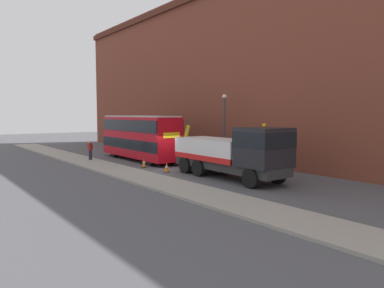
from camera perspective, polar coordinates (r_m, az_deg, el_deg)
name	(u,v)px	position (r m, az deg, el deg)	size (l,w,h in m)	color
ground_plane	(176,169)	(28.27, -2.51, -3.88)	(120.00, 120.00, 0.00)	#4C4C51
near_kerb	(127,173)	(26.14, -10.14, -4.48)	(60.00, 2.80, 0.15)	gray
building_facade	(240,69)	(32.48, 7.46, 11.48)	(60.00, 1.50, 16.00)	brown
recovery_tow_truck	(233,152)	(23.71, 6.33, -1.27)	(10.18, 2.90, 3.67)	#2D2D2D
double_decker_bus	(139,136)	(33.69, -8.19, 1.28)	(11.10, 2.87, 4.06)	#B70C19
pedestrian_onlooker	(90,150)	(33.74, -15.55, -0.96)	(0.41, 0.47, 1.71)	#232333
traffic_cone_near_bus	(144,163)	(29.22, -7.50, -2.96)	(0.36, 0.36, 0.72)	orange
traffic_cone_midway	(167,168)	(26.60, -3.97, -3.68)	(0.36, 0.36, 0.72)	orange
street_lamp	(224,123)	(30.41, 5.04, 3.28)	(0.36, 0.36, 5.83)	#38383D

